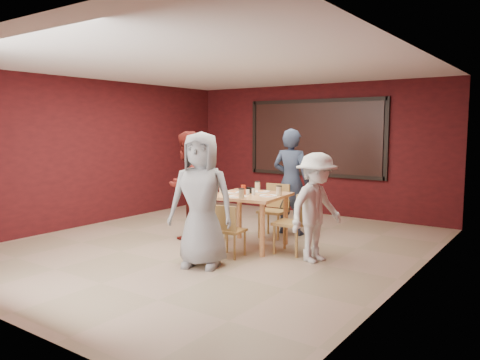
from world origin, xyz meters
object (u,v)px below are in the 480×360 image
Objects in this scene: diner_back at (291,182)px; diner_right at (316,208)px; chair_back at (275,207)px; chair_left at (210,214)px; diner_front at (201,200)px; diner_left at (188,185)px; dining_table at (250,201)px; chair_front at (228,228)px; chair_right at (296,219)px.

diner_right is (1.12, -1.30, -0.16)m from diner_back.
chair_left is (-0.76, -0.84, -0.07)m from chair_back.
chair_back is 2.12m from diner_front.
diner_left reaches higher than chair_left.
diner_right is (1.20, -0.13, 0.04)m from dining_table.
chair_front is 0.42× the size of diner_front.
chair_left is (-0.90, 0.69, 0.00)m from chair_front.
diner_back is (-0.01, 1.86, 0.49)m from chair_front.
diner_front reaches higher than diner_left.
diner_back is at bearing 126.69° from diner_left.
diner_right is at bearing 126.25° from diner_back.
dining_table reaches higher than chair_back.
diner_right is at bearing -6.05° from dining_table.
dining_table is 1.51× the size of chair_left.
dining_table reaches higher than chair_right.
chair_right is 2.05m from diner_left.
chair_front is 1.01m from chair_right.
chair_right is 0.51× the size of diner_front.
diner_left is at bearing 155.53° from chair_front.
diner_front is 1.19× the size of diner_right.
diner_front is at bearing -95.13° from chair_front.
chair_left is 1.55m from diner_back.
chair_front is at bearing -37.53° from chair_left.
diner_back reaches higher than chair_back.
chair_right is (0.79, 0.04, -0.21)m from dining_table.
diner_back is at bearing 67.18° from chair_back.
diner_front is (0.04, -1.23, 0.18)m from dining_table.
diner_back reaches higher than chair_left.
chair_back reaches higher than chair_left.
chair_back is 0.54m from diner_back.
chair_back is at bearing 47.95° from chair_left.
chair_front is at bearing 85.63° from diner_back.
dining_table reaches higher than chair_left.
dining_table is at bearing 70.71° from diner_front.
chair_back is 1.16× the size of chair_left.
dining_table is at bearing -177.00° from chair_right.
chair_left is 1.61m from chair_right.
diner_back is (0.04, 2.40, 0.02)m from diner_front.
diner_front is 0.98× the size of diner_back.
diner_left is (-0.40, -0.10, 0.47)m from chair_left.
chair_right is at bearing -43.91° from chair_back.
diner_left is (-2.00, -0.13, 0.38)m from chair_right.
chair_front is at bearing 129.64° from diner_right.
diner_back is at bearing 122.07° from chair_right.
chair_back is 0.59× the size of diner_right.
chair_back is at bearing 121.52° from diner_left.
chair_left is 0.62m from diner_left.
dining_table is at bearing 97.03° from diner_right.
chair_front is 1.14m from chair_left.
diner_left is at bearing 102.22° from diner_right.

